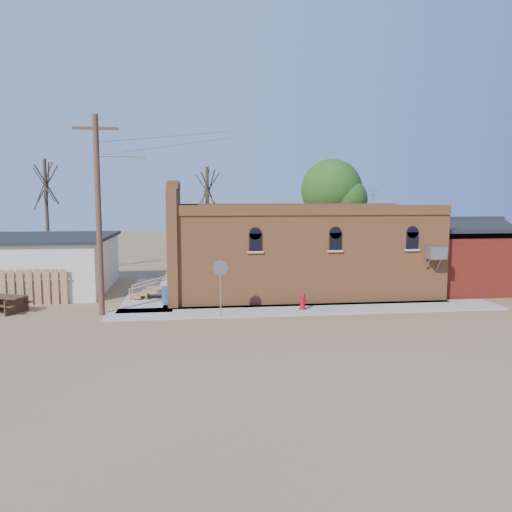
{
  "coord_description": "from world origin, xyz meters",
  "views": [
    {
      "loc": [
        -3.96,
        -21.97,
        5.33
      ],
      "look_at": [
        -0.83,
        3.07,
        2.4
      ],
      "focal_mm": 35.0,
      "sensor_mm": 36.0,
      "label": 1
    }
  ],
  "objects": [
    {
      "name": "wood_fence",
      "position": [
        -12.8,
        3.8,
        0.9
      ],
      "size": [
        5.2,
        0.1,
        1.8
      ],
      "primitive_type": null,
      "color": "#945F43",
      "rests_on": "ground"
    },
    {
      "name": "stop_sign",
      "position": [
        -2.81,
        0.0,
        2.01
      ],
      "size": [
        0.68,
        0.19,
        2.52
      ],
      "rotation": [
        0.0,
        0.0,
        -0.21
      ],
      "color": "gray",
      "rests_on": "sidewalk_south"
    },
    {
      "name": "sidewalk_west",
      "position": [
        -6.3,
        6.0,
        0.04
      ],
      "size": [
        2.6,
        10.0,
        0.08
      ],
      "primitive_type": "cube",
      "color": "#9E9991",
      "rests_on": "ground"
    },
    {
      "name": "tree_bare_near",
      "position": [
        -3.0,
        13.0,
        5.96
      ],
      "size": [
        2.8,
        2.8,
        7.65
      ],
      "color": "#4D3E2C",
      "rests_on": "ground"
    },
    {
      "name": "tree_bare_far",
      "position": [
        -14.0,
        14.0,
        6.36
      ],
      "size": [
        2.8,
        2.8,
        8.16
      ],
      "color": "#4D3E2C",
      "rests_on": "ground"
    },
    {
      "name": "utility_pole",
      "position": [
        -8.14,
        1.2,
        4.77
      ],
      "size": [
        3.12,
        0.26,
        9.0
      ],
      "color": "#4B2C1E",
      "rests_on": "ground"
    },
    {
      "name": "fire_hydrant",
      "position": [
        1.12,
        0.79,
        0.46
      ],
      "size": [
        0.45,
        0.43,
        0.78
      ],
      "rotation": [
        0.0,
        0.0,
        0.2
      ],
      "color": "#AF0A1B",
      "rests_on": "sidewalk_south"
    },
    {
      "name": "ground",
      "position": [
        0.0,
        0.0,
        0.0
      ],
      "size": [
        120.0,
        120.0,
        0.0
      ],
      "primitive_type": "plane",
      "color": "brown",
      "rests_on": "ground"
    },
    {
      "name": "tree_leafy",
      "position": [
        6.0,
        13.5,
        5.93
      ],
      "size": [
        4.4,
        4.4,
        8.15
      ],
      "color": "#4D3E2C",
      "rests_on": "ground"
    },
    {
      "name": "picnic_table",
      "position": [
        -12.74,
        2.25,
        0.51
      ],
      "size": [
        2.29,
        2.06,
        0.78
      ],
      "rotation": [
        0.0,
        0.0,
        -0.43
      ],
      "color": "#43291B",
      "rests_on": "ground"
    },
    {
      "name": "sidewalk_south",
      "position": [
        1.5,
        0.9,
        0.04
      ],
      "size": [
        19.0,
        2.2,
        0.08
      ],
      "primitive_type": "cube",
      "color": "#9E9991",
      "rests_on": "ground"
    },
    {
      "name": "brick_bar",
      "position": [
        1.64,
        5.49,
        2.34
      ],
      "size": [
        16.4,
        7.97,
        6.3
      ],
      "color": "#BE6C3A",
      "rests_on": "ground"
    },
    {
      "name": "trash_barrel",
      "position": [
        -5.3,
        2.83,
        0.51
      ],
      "size": [
        0.57,
        0.57,
        0.86
      ],
      "primitive_type": "cylinder",
      "rotation": [
        0.0,
        0.0,
        0.03
      ],
      "color": "#1C498C",
      "rests_on": "sidewalk_west"
    },
    {
      "name": "red_shed",
      "position": [
        11.5,
        5.5,
        2.27
      ],
      "size": [
        5.4,
        6.4,
        4.3
      ],
      "color": "#531A0E",
      "rests_on": "ground"
    }
  ]
}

